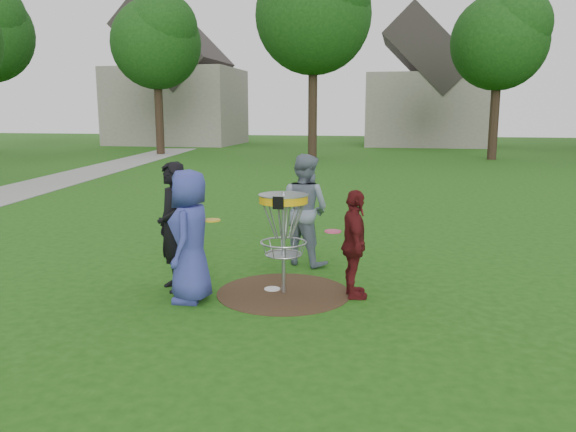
% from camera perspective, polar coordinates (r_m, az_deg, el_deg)
% --- Properties ---
extents(ground, '(100.00, 100.00, 0.00)m').
position_cam_1_polar(ground, '(7.63, -0.45, -7.81)').
color(ground, '#19470F').
rests_on(ground, ground).
extents(dirt_patch, '(1.80, 1.80, 0.01)m').
position_cam_1_polar(dirt_patch, '(7.63, -0.45, -7.79)').
color(dirt_patch, '#47331E').
rests_on(dirt_patch, ground).
extents(concrete_path, '(7.75, 39.92, 0.02)m').
position_cam_1_polar(concrete_path, '(19.11, -25.70, 2.32)').
color(concrete_path, '#9E9E99').
rests_on(concrete_path, ground).
extents(player_blue, '(0.63, 0.88, 1.70)m').
position_cam_1_polar(player_blue, '(7.22, -9.92, -2.03)').
color(player_blue, '#32398B').
rests_on(player_blue, ground).
extents(player_black, '(0.74, 0.76, 1.75)m').
position_cam_1_polar(player_black, '(7.71, -11.61, -1.09)').
color(player_black, black).
rests_on(player_black, ground).
extents(player_grey, '(1.05, 0.96, 1.76)m').
position_cam_1_polar(player_grey, '(8.87, 1.66, 0.66)').
color(player_grey, slate).
rests_on(player_grey, ground).
extents(player_maroon, '(0.52, 0.89, 1.42)m').
position_cam_1_polar(player_maroon, '(7.32, 6.75, -2.88)').
color(player_maroon, '#551315').
rests_on(player_maroon, ground).
extents(disc_on_grass, '(0.22, 0.22, 0.02)m').
position_cam_1_polar(disc_on_grass, '(7.76, -1.61, -7.43)').
color(disc_on_grass, white).
rests_on(disc_on_grass, ground).
extents(disc_golf_basket, '(0.66, 0.67, 1.38)m').
position_cam_1_polar(disc_golf_basket, '(7.37, -0.46, -0.27)').
color(disc_golf_basket, '#9EA0A5').
rests_on(disc_golf_basket, ground).
extents(held_discs, '(2.09, 1.87, 0.22)m').
position_cam_1_polar(held_discs, '(7.62, -2.75, 0.07)').
color(held_discs, gold).
rests_on(held_discs, ground).
extents(tree_row, '(51.20, 17.42, 9.90)m').
position_cam_1_polar(tree_row, '(28.03, 9.64, 18.22)').
color(tree_row, '#38281C').
rests_on(tree_row, ground).
extents(house_row, '(44.50, 10.65, 11.62)m').
position_cam_1_polar(house_row, '(40.32, 16.47, 12.61)').
color(house_row, gray).
rests_on(house_row, ground).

